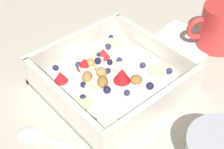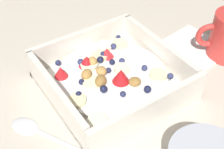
{
  "view_description": "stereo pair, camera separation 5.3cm",
  "coord_description": "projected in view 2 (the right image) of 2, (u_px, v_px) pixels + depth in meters",
  "views": [
    {
      "loc": [
        0.25,
        0.3,
        0.39
      ],
      "look_at": [
        -0.01,
        0.0,
        0.03
      ],
      "focal_mm": 49.62,
      "sensor_mm": 36.0,
      "label": 1
    },
    {
      "loc": [
        0.21,
        0.33,
        0.39
      ],
      "look_at": [
        -0.01,
        0.0,
        0.03
      ],
      "focal_mm": 49.62,
      "sensor_mm": 36.0,
      "label": 2
    }
  ],
  "objects": [
    {
      "name": "folded_napkin",
      "position": [
        194.0,
        47.0,
        0.64
      ],
      "size": [
        0.13,
        0.13,
        0.01
      ],
      "primitive_type": "cube",
      "rotation": [
        0.0,
        0.0,
        0.13
      ],
      "color": "white",
      "rests_on": "ground"
    },
    {
      "name": "spoon",
      "position": [
        38.0,
        130.0,
        0.48
      ],
      "size": [
        0.1,
        0.16,
        0.01
      ],
      "color": "silver",
      "rests_on": "ground"
    },
    {
      "name": "ground_plane",
      "position": [
        105.0,
        89.0,
        0.55
      ],
      "size": [
        2.4,
        2.4,
        0.0
      ],
      "primitive_type": "plane",
      "color": "beige"
    },
    {
      "name": "fruit_bowl",
      "position": [
        111.0,
        79.0,
        0.54
      ],
      "size": [
        0.22,
        0.22,
        0.06
      ],
      "color": "white",
      "rests_on": "ground"
    }
  ]
}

